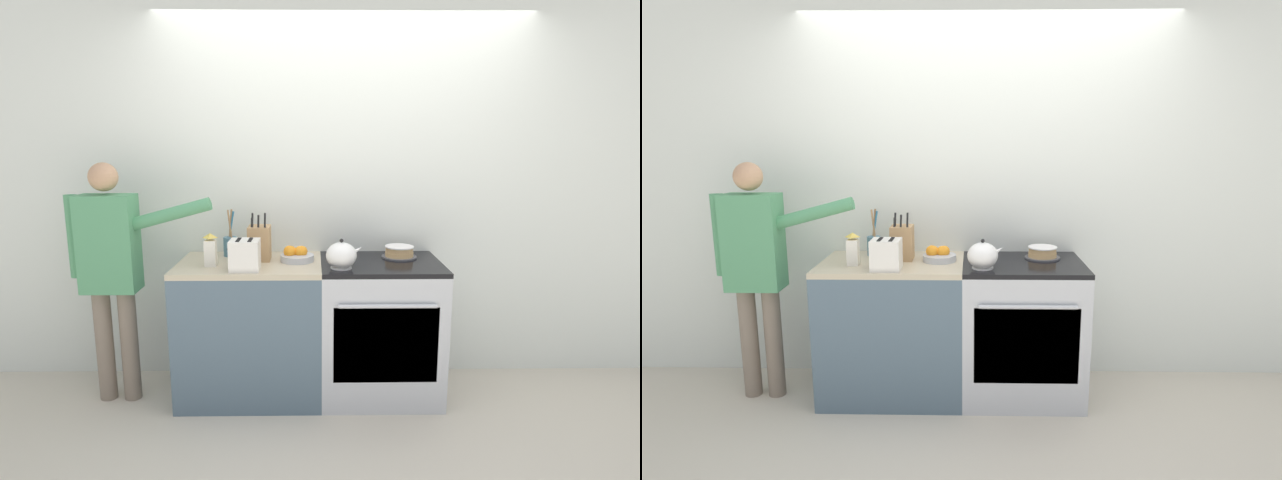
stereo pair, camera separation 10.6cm
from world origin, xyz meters
The scene contains 12 objects.
ground_plane centered at (0.00, 0.00, 0.00)m, with size 16.00×16.00×0.00m, color beige.
wall_back centered at (0.00, 0.65, 1.30)m, with size 8.00×0.04×2.60m.
counter_cabinet centered at (-0.62, 0.31, 0.45)m, with size 0.92×0.63×0.90m.
stove_range centered at (0.23, 0.31, 0.45)m, with size 0.77×0.66×0.90m.
layer_cake centered at (0.37, 0.43, 0.94)m, with size 0.23×0.23×0.08m.
tea_kettle centered at (-0.03, 0.15, 0.98)m, with size 0.23×0.19×0.18m.
knife_block centered at (-0.56, 0.38, 1.02)m, with size 0.14×0.16×0.32m.
utensil_crock centered at (-0.77, 0.49, 0.98)m, with size 0.09×0.09×0.32m.
fruit_bowl centered at (-0.32, 0.34, 0.94)m, with size 0.22×0.22×0.10m.
toaster centered at (-0.62, 0.12, 0.99)m, with size 0.19×0.17×0.19m.
milk_carton centered at (-0.84, 0.21, 1.00)m, with size 0.07×0.07×0.21m.
person_baker centered at (-1.47, 0.24, 0.92)m, with size 0.90×0.20×1.54m.
Camera 2 is at (-0.10, -2.81, 1.67)m, focal length 28.00 mm.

